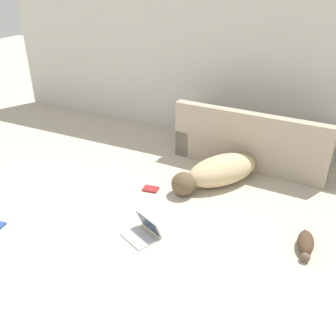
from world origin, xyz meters
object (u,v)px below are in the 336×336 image
(dog, at_px, (218,172))
(book_red, at_px, (151,189))
(couch, at_px, (253,144))
(cat, at_px, (306,244))
(laptop_open, at_px, (144,230))

(dog, xyz_separation_m, book_red, (-0.70, -0.50, -0.17))
(couch, distance_m, book_red, 1.64)
(cat, xyz_separation_m, book_red, (-1.89, 0.30, -0.05))
(couch, relative_size, cat, 4.03)
(cat, bearing_deg, couch, -156.77)
(book_red, bearing_deg, dog, 35.52)
(cat, bearing_deg, laptop_open, -78.91)
(cat, height_order, book_red, cat)
(couch, bearing_deg, dog, 77.34)
(couch, height_order, cat, couch)
(couch, height_order, laptop_open, couch)
(couch, xyz_separation_m, book_red, (-0.92, -1.34, -0.25))
(dog, height_order, cat, dog)
(dog, relative_size, laptop_open, 3.07)
(laptop_open, bearing_deg, dog, 100.33)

